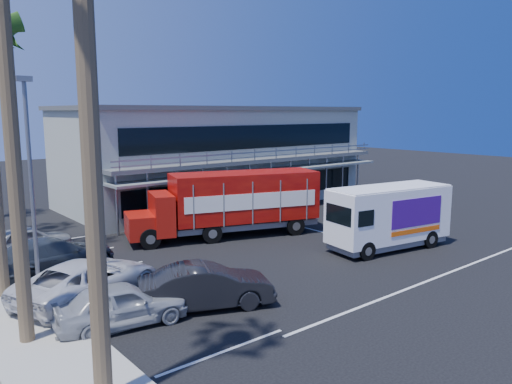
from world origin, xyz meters
TOP-DOWN VIEW (x-y plane):
  - ground at (0.00, 0.00)m, footprint 120.00×120.00m
  - building at (3.00, 14.94)m, footprint 22.40×12.00m
  - light_pole_near at (-14.20, 1.00)m, footprint 0.50×0.25m
  - red_truck at (-2.55, 5.23)m, footprint 10.83×5.66m
  - white_van at (1.99, -1.93)m, footprint 6.85×3.30m
  - parked_car_a at (-12.50, -2.00)m, footprint 4.49×2.37m
  - parked_car_b at (-9.50, -2.50)m, footprint 5.04×3.38m
  - parked_car_c at (-12.50, 0.80)m, footprint 6.25×4.54m
  - parked_car_d at (-12.50, 4.84)m, footprint 5.77×3.18m
  - parked_car_e at (-12.50, 8.64)m, footprint 4.23×1.89m

SIDE VIEW (x-z plane):
  - ground at x=0.00m, z-range 0.00..0.00m
  - parked_car_e at x=-12.50m, z-range 0.00..1.41m
  - parked_car_a at x=-12.50m, z-range 0.00..1.46m
  - parked_car_b at x=-9.50m, z-range 0.00..1.57m
  - parked_car_c at x=-12.50m, z-range 0.00..1.58m
  - parked_car_d at x=-12.50m, z-range 0.00..1.58m
  - white_van at x=1.99m, z-range 0.10..3.31m
  - red_truck at x=-2.55m, z-range 0.18..3.75m
  - building at x=3.00m, z-range 0.01..7.31m
  - light_pole_near at x=-14.20m, z-range 0.46..8.55m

